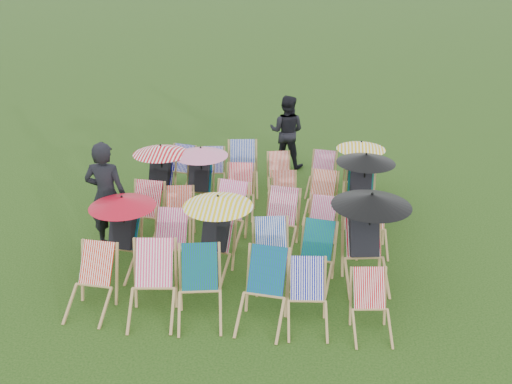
# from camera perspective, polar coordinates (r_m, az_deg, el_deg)

# --- Properties ---
(ground) EXTENTS (100.00, 100.00, 0.00)m
(ground) POSITION_cam_1_polar(r_m,az_deg,el_deg) (10.26, -0.51, -5.20)
(ground) COLOR black
(ground) RESTS_ON ground
(deckchair_0) EXTENTS (0.67, 0.89, 0.93)m
(deckchair_0) POSITION_cam_1_polar(r_m,az_deg,el_deg) (8.64, -16.22, -8.70)
(deckchair_0) COLOR #A4824C
(deckchair_0) RESTS_ON ground
(deckchair_1) EXTENTS (0.79, 1.02, 1.02)m
(deckchair_1) POSITION_cam_1_polar(r_m,az_deg,el_deg) (8.30, -10.37, -9.14)
(deckchair_1) COLOR #A4824C
(deckchair_1) RESTS_ON ground
(deckchair_2) EXTENTS (0.81, 1.01, 0.98)m
(deckchair_2) POSITION_cam_1_polar(r_m,az_deg,el_deg) (8.17, -5.68, -9.57)
(deckchair_2) COLOR #A4824C
(deckchair_2) RESTS_ON ground
(deckchair_3) EXTENTS (0.76, 0.98, 1.00)m
(deckchair_3) POSITION_cam_1_polar(r_m,az_deg,el_deg) (8.04, 0.68, -9.98)
(deckchair_3) COLOR #A4824C
(deckchair_3) RESTS_ON ground
(deckchair_4) EXTENTS (0.67, 0.87, 0.89)m
(deckchair_4) POSITION_cam_1_polar(r_m,az_deg,el_deg) (8.04, 5.18, -10.55)
(deckchair_4) COLOR #A4824C
(deckchair_4) RESTS_ON ground
(deckchair_5) EXTENTS (0.65, 0.83, 0.83)m
(deckchair_5) POSITION_cam_1_polar(r_m,az_deg,el_deg) (8.06, 11.48, -11.20)
(deckchair_5) COLOR #A4824C
(deckchair_5) RESTS_ON ground
(deckchair_6) EXTENTS (1.07, 1.13, 1.27)m
(deckchair_6) POSITION_cam_1_polar(r_m,az_deg,el_deg) (9.45, -13.45, -4.01)
(deckchair_6) COLOR #A4824C
(deckchair_6) RESTS_ON ground
(deckchair_7) EXTENTS (0.65, 0.91, 0.97)m
(deckchair_7) POSITION_cam_1_polar(r_m,az_deg,el_deg) (9.28, -8.77, -5.40)
(deckchair_7) COLOR #A4824C
(deckchair_7) RESTS_ON ground
(deckchair_8) EXTENTS (1.11, 1.19, 1.32)m
(deckchair_8) POSITION_cam_1_polar(r_m,az_deg,el_deg) (9.13, -4.22, -4.20)
(deckchair_8) COLOR #A4824C
(deckchair_8) RESTS_ON ground
(deckchair_9) EXTENTS (0.78, 0.97, 0.94)m
(deckchair_9) POSITION_cam_1_polar(r_m,az_deg,el_deg) (8.97, 1.64, -6.32)
(deckchair_9) COLOR #A4824C
(deckchair_9) RESTS_ON ground
(deckchair_10) EXTENTS (0.74, 0.93, 0.91)m
(deckchair_10) POSITION_cam_1_polar(r_m,az_deg,el_deg) (9.00, 5.87, -6.45)
(deckchair_10) COLOR #A4824C
(deckchair_10) RESTS_ON ground
(deckchair_11) EXTENTS (1.23, 1.33, 1.46)m
(deckchair_11) POSITION_cam_1_polar(r_m,az_deg,el_deg) (9.00, 11.06, -4.51)
(deckchair_11) COLOR #A4824C
(deckchair_11) RESTS_ON ground
(deckchair_12) EXTENTS (0.72, 0.94, 0.97)m
(deckchair_12) POSITION_cam_1_polar(r_m,az_deg,el_deg) (10.43, -11.26, -2.17)
(deckchair_12) COLOR #A4824C
(deckchair_12) RESTS_ON ground
(deckchair_13) EXTENTS (0.70, 0.89, 0.87)m
(deckchair_13) POSITION_cam_1_polar(r_m,az_deg,el_deg) (10.36, -7.72, -2.40)
(deckchair_13) COLOR #A4824C
(deckchair_13) RESTS_ON ground
(deckchair_14) EXTENTS (0.83, 1.03, 1.01)m
(deckchair_14) POSITION_cam_1_polar(r_m,az_deg,el_deg) (10.15, -3.03, -2.36)
(deckchair_14) COLOR #A4824C
(deckchair_14) RESTS_ON ground
(deckchair_15) EXTENTS (0.75, 0.96, 0.97)m
(deckchair_15) POSITION_cam_1_polar(r_m,az_deg,el_deg) (9.98, 2.34, -2.96)
(deckchair_15) COLOR #A4824C
(deckchair_15) RESTS_ON ground
(deckchair_16) EXTENTS (0.67, 0.85, 0.83)m
(deckchair_16) POSITION_cam_1_polar(r_m,az_deg,el_deg) (10.05, 6.43, -3.34)
(deckchair_16) COLOR #A4824C
(deckchair_16) RESTS_ON ground
(deckchair_17) EXTENTS (0.66, 0.87, 0.90)m
(deckchair_17) POSITION_cam_1_polar(r_m,az_deg,el_deg) (10.08, 11.43, -3.38)
(deckchair_17) COLOR #A4824C
(deckchair_17) RESTS_ON ground
(deckchair_18) EXTENTS (1.10, 1.16, 1.30)m
(deckchair_18) POSITION_cam_1_polar(r_m,az_deg,el_deg) (11.51, -9.73, 1.58)
(deckchair_18) COLOR #A4824C
(deckchair_18) RESTS_ON ground
(deckchair_19) EXTENTS (1.07, 1.12, 1.27)m
(deckchair_19) POSITION_cam_1_polar(r_m,az_deg,el_deg) (11.35, -5.75, 1.41)
(deckchair_19) COLOR #A4824C
(deckchair_19) RESTS_ON ground
(deckchair_20) EXTENTS (0.66, 0.88, 0.92)m
(deckchair_20) POSITION_cam_1_polar(r_m,az_deg,el_deg) (11.22, -1.65, 0.05)
(deckchair_20) COLOR #A4824C
(deckchair_20) RESTS_ON ground
(deckchair_21) EXTENTS (0.62, 0.81, 0.82)m
(deckchair_21) POSITION_cam_1_polar(r_m,az_deg,el_deg) (11.14, 2.83, -0.42)
(deckchair_21) COLOR #A4824C
(deckchair_21) RESTS_ON ground
(deckchair_22) EXTENTS (0.71, 0.89, 0.88)m
(deckchair_22) POSITION_cam_1_polar(r_m,az_deg,el_deg) (11.05, 6.50, -0.59)
(deckchair_22) COLOR #A4824C
(deckchair_22) RESTS_ON ground
(deckchair_23) EXTENTS (1.11, 1.16, 1.32)m
(deckchair_23) POSITION_cam_1_polar(r_m,az_deg,el_deg) (11.02, 10.52, 0.53)
(deckchair_23) COLOR #A4824C
(deckchair_23) RESTS_ON ground
(deckchair_24) EXTENTS (0.74, 0.92, 0.89)m
(deckchair_24) POSITION_cam_1_polar(r_m,az_deg,el_deg) (12.47, -7.81, 2.26)
(deckchair_24) COLOR #A4824C
(deckchair_24) RESTS_ON ground
(deckchair_25) EXTENTS (0.66, 0.85, 0.85)m
(deckchair_25) POSITION_cam_1_polar(r_m,az_deg,el_deg) (12.38, -4.35, 2.17)
(deckchair_25) COLOR #A4824C
(deckchair_25) RESTS_ON ground
(deckchair_26) EXTENTS (0.81, 1.03, 1.03)m
(deckchair_26) POSITION_cam_1_polar(r_m,az_deg,el_deg) (12.20, -1.34, 2.34)
(deckchair_26) COLOR #A4824C
(deckchair_26) RESTS_ON ground
(deckchair_27) EXTENTS (0.68, 0.84, 0.81)m
(deckchair_27) POSITION_cam_1_polar(r_m,az_deg,el_deg) (12.19, 2.43, 1.76)
(deckchair_27) COLOR #A4824C
(deckchair_27) RESTS_ON ground
(deckchair_28) EXTENTS (0.69, 0.87, 0.86)m
(deckchair_28) POSITION_cam_1_polar(r_m,az_deg,el_deg) (12.17, 6.54, 1.71)
(deckchair_28) COLOR #A4824C
(deckchair_28) RESTS_ON ground
(deckchair_29) EXTENTS (1.01, 1.05, 1.20)m
(deckchair_29) POSITION_cam_1_polar(r_m,az_deg,el_deg) (12.05, 10.14, 2.28)
(deckchair_29) COLOR #A4824C
(deckchair_29) RESTS_ON ground
(person_left) EXTENTS (0.72, 0.47, 1.95)m
(person_left) POSITION_cam_1_polar(r_m,az_deg,el_deg) (10.09, -14.73, -0.37)
(person_left) COLOR black
(person_left) RESTS_ON ground
(person_rear) EXTENTS (0.95, 0.80, 1.73)m
(person_rear) POSITION_cam_1_polar(r_m,az_deg,el_deg) (13.51, 3.09, 6.06)
(person_rear) COLOR black
(person_rear) RESTS_ON ground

